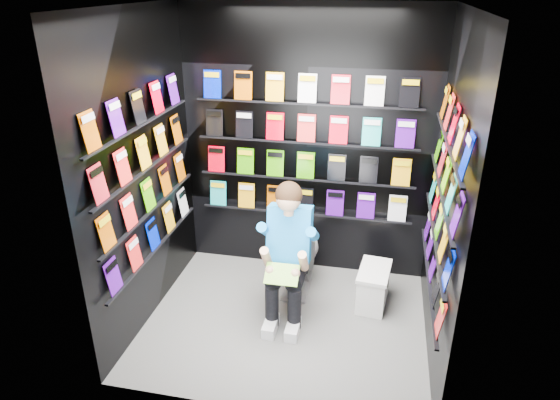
# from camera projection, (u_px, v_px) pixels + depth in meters

# --- Properties ---
(floor) EXTENTS (2.40, 2.40, 0.00)m
(floor) POSITION_uv_depth(u_px,v_px,m) (285.00, 322.00, 4.39)
(floor) COLOR #5C5C5A
(floor) RESTS_ON ground
(ceiling) EXTENTS (2.40, 2.40, 0.00)m
(ceiling) POSITION_uv_depth(u_px,v_px,m) (287.00, 6.00, 3.32)
(ceiling) COLOR white
(ceiling) RESTS_ON floor
(wall_back) EXTENTS (2.40, 0.04, 2.60)m
(wall_back) POSITION_uv_depth(u_px,v_px,m) (307.00, 147.00, 4.75)
(wall_back) COLOR black
(wall_back) RESTS_ON floor
(wall_front) EXTENTS (2.40, 0.04, 2.60)m
(wall_front) POSITION_uv_depth(u_px,v_px,m) (253.00, 249.00, 2.96)
(wall_front) COLOR black
(wall_front) RESTS_ON floor
(wall_left) EXTENTS (0.04, 2.00, 2.60)m
(wall_left) POSITION_uv_depth(u_px,v_px,m) (142.00, 174.00, 4.08)
(wall_left) COLOR black
(wall_left) RESTS_ON floor
(wall_right) EXTENTS (0.04, 2.00, 2.60)m
(wall_right) POSITION_uv_depth(u_px,v_px,m) (447.00, 199.00, 3.63)
(wall_right) COLOR black
(wall_right) RESTS_ON floor
(comics_back) EXTENTS (2.10, 0.06, 1.37)m
(comics_back) POSITION_uv_depth(u_px,v_px,m) (306.00, 147.00, 4.72)
(comics_back) COLOR #EC0018
(comics_back) RESTS_ON wall_back
(comics_left) EXTENTS (0.06, 1.70, 1.37)m
(comics_left) POSITION_uv_depth(u_px,v_px,m) (146.00, 174.00, 4.07)
(comics_left) COLOR #EC0018
(comics_left) RESTS_ON wall_left
(comics_right) EXTENTS (0.06, 1.70, 1.37)m
(comics_right) POSITION_uv_depth(u_px,v_px,m) (443.00, 198.00, 3.63)
(comics_right) COLOR #EC0018
(comics_right) RESTS_ON wall_right
(toilet) EXTENTS (0.43, 0.76, 0.73)m
(toilet) POSITION_uv_depth(u_px,v_px,m) (297.00, 253.00, 4.77)
(toilet) COLOR white
(toilet) RESTS_ON floor
(longbox) EXTENTS (0.29, 0.47, 0.33)m
(longbox) POSITION_uv_depth(u_px,v_px,m) (373.00, 288.00, 4.57)
(longbox) COLOR white
(longbox) RESTS_ON floor
(longbox_lid) EXTENTS (0.31, 0.49, 0.03)m
(longbox_lid) POSITION_uv_depth(u_px,v_px,m) (375.00, 271.00, 4.50)
(longbox_lid) COLOR white
(longbox_lid) RESTS_ON longbox
(reader) EXTENTS (0.52, 0.75, 1.36)m
(reader) POSITION_uv_depth(u_px,v_px,m) (290.00, 235.00, 4.27)
(reader) COLOR #1B88E5
(reader) RESTS_ON toilet
(held_comic) EXTENTS (0.28, 0.17, 0.12)m
(held_comic) POSITION_uv_depth(u_px,v_px,m) (282.00, 274.00, 4.03)
(held_comic) COLOR green
(held_comic) RESTS_ON reader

